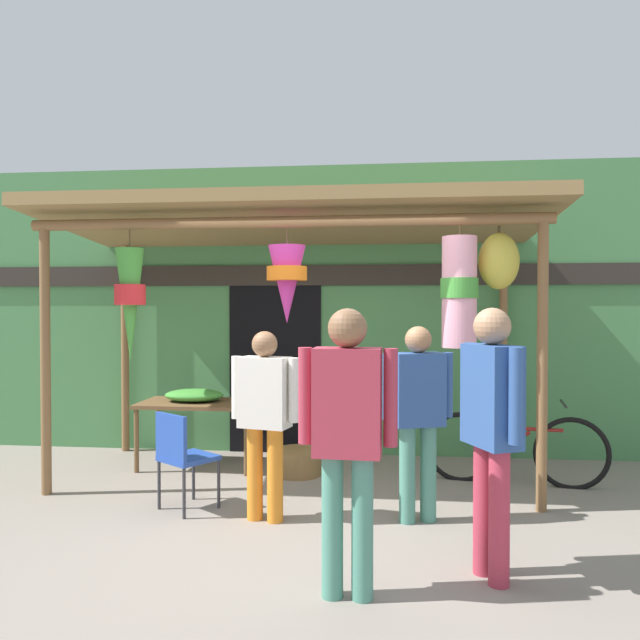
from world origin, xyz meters
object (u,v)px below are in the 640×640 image
at_px(display_table, 200,408).
at_px(parked_bicycle, 514,449).
at_px(folding_chair, 181,452).
at_px(shopper_by_bananas, 347,426).
at_px(flower_heap_on_table, 195,395).
at_px(wicker_basket_by_table, 298,462).
at_px(vendor_in_orange, 265,410).
at_px(customer_foreground, 418,407).
at_px(passerby_at_right, 492,418).

xyz_separation_m(display_table, parked_bicycle, (3.27, -0.32, -0.29)).
distance_m(folding_chair, shopper_by_bananas, 2.13).
xyz_separation_m(flower_heap_on_table, shopper_by_bananas, (1.84, -2.85, 0.25)).
height_order(wicker_basket_by_table, vendor_in_orange, vendor_in_orange).
distance_m(vendor_in_orange, customer_foreground, 1.24).
bearing_deg(display_table, wicker_basket_by_table, -10.57).
bearing_deg(customer_foreground, passerby_at_right, -68.00).
bearing_deg(vendor_in_orange, parked_bicycle, 29.64).
height_order(wicker_basket_by_table, shopper_by_bananas, shopper_by_bananas).
relative_size(customer_foreground, passerby_at_right, 0.91).
bearing_deg(flower_heap_on_table, customer_foreground, -32.64).
height_order(display_table, shopper_by_bananas, shopper_by_bananas).
bearing_deg(wicker_basket_by_table, parked_bicycle, -2.89).
relative_size(parked_bicycle, customer_foreground, 1.09).
relative_size(wicker_basket_by_table, passerby_at_right, 0.28).
bearing_deg(parked_bicycle, flower_heap_on_table, 174.54).
distance_m(display_table, vendor_in_orange, 1.92).
distance_m(flower_heap_on_table, customer_foreground, 2.77).
xyz_separation_m(folding_chair, wicker_basket_by_table, (0.82, 1.23, -0.37)).
height_order(flower_heap_on_table, passerby_at_right, passerby_at_right).
distance_m(flower_heap_on_table, folding_chair, 1.50).
bearing_deg(shopper_by_bananas, display_table, 122.13).
bearing_deg(flower_heap_on_table, vendor_in_orange, -55.59).
bearing_deg(shopper_by_bananas, passerby_at_right, 21.17).
height_order(display_table, wicker_basket_by_table, display_table).
bearing_deg(customer_foreground, display_table, 146.81).
bearing_deg(shopper_by_bananas, flower_heap_on_table, 122.84).
distance_m(wicker_basket_by_table, customer_foreground, 1.91).
distance_m(flower_heap_on_table, vendor_in_orange, 1.93).
xyz_separation_m(folding_chair, shopper_by_bananas, (1.50, -1.41, 0.53)).
xyz_separation_m(wicker_basket_by_table, passerby_at_right, (1.57, -2.29, 0.90)).
bearing_deg(parked_bicycle, customer_foreground, -130.44).
bearing_deg(parked_bicycle, shopper_by_bananas, -120.40).
bearing_deg(wicker_basket_by_table, vendor_in_orange, -92.93).
distance_m(folding_chair, customer_foreground, 2.04).
relative_size(folding_chair, customer_foreground, 0.53).
bearing_deg(vendor_in_orange, display_table, 123.17).
bearing_deg(wicker_basket_by_table, flower_heap_on_table, 169.81).
bearing_deg(passerby_at_right, folding_chair, 156.06).
distance_m(folding_chair, vendor_in_orange, 0.87).
bearing_deg(passerby_at_right, wicker_basket_by_table, 124.48).
bearing_deg(folding_chair, parked_bicycle, 20.54).
bearing_deg(flower_heap_on_table, shopper_by_bananas, -57.16).
relative_size(flower_heap_on_table, customer_foreground, 0.41).
bearing_deg(display_table, flower_heap_on_table, 178.41).
xyz_separation_m(flower_heap_on_table, wicker_basket_by_table, (1.16, -0.21, -0.65)).
height_order(parked_bicycle, passerby_at_right, passerby_at_right).
height_order(flower_heap_on_table, customer_foreground, customer_foreground).
bearing_deg(flower_heap_on_table, wicker_basket_by_table, -10.19).
bearing_deg(parked_bicycle, display_table, 174.49).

